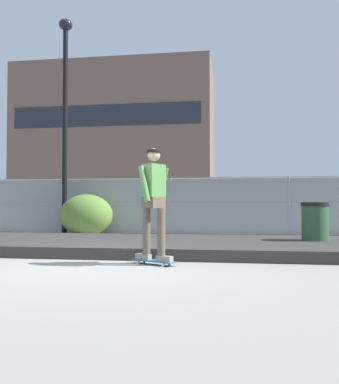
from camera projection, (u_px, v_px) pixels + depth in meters
The scene contains 11 objects.
ground_plane at pixel (102, 268), 6.45m from camera, with size 120.00×120.00×0.00m, color gray.
gravel_berm at pixel (141, 245), 9.18m from camera, with size 11.67×3.68×0.21m, color #33302D.
skateboard at pixel (154, 261), 6.87m from camera, with size 0.80×0.55×0.07m.
skater at pixel (154, 196), 6.90m from camera, with size 0.68×0.62×1.83m.
chain_fence at pixel (171, 206), 13.59m from camera, with size 22.29×0.06×1.85m.
street_lamp at pixel (65, 101), 13.65m from camera, with size 0.44×0.44×7.03m.
parked_car_near at pixel (99, 208), 17.87m from camera, with size 4.55×2.26×1.66m.
parked_car_mid at pixel (260, 208), 16.78m from camera, with size 4.49×2.14×1.66m.
library_building at pixel (118, 141), 53.85m from camera, with size 24.12×11.35×18.10m.
shrub_left at pixel (86, 215), 13.24m from camera, with size 1.68×1.38×1.30m.
trash_bin at pixel (315, 226), 9.02m from camera, with size 0.59×0.59×1.03m.
Camera 1 is at (2.00, -6.26, 0.98)m, focal length 39.39 mm.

